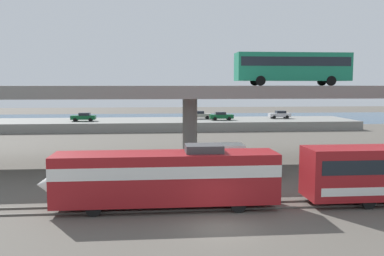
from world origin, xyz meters
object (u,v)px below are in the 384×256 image
train_locomotive (155,176)px  transit_bus_on_overpass (292,66)px  service_truck_west (226,160)px  parked_car_0 (84,117)px  parked_car_2 (280,114)px  parked_car_3 (200,115)px  parked_car_1 (221,116)px

train_locomotive → transit_bus_on_overpass: bearing=-131.2°
train_locomotive → service_truck_west: train_locomotive is taller
train_locomotive → parked_car_0: 50.91m
train_locomotive → transit_bus_on_overpass: (14.49, 16.53, 7.84)m
transit_bus_on_overpass → parked_car_2: (9.67, 35.67, -7.64)m
service_truck_west → parked_car_0: (-18.56, 41.25, 0.75)m
parked_car_2 → parked_car_3: same height
transit_bus_on_overpass → parked_car_3: bearing=-80.8°
parked_car_0 → transit_bus_on_overpass: bearing=129.4°
train_locomotive → transit_bus_on_overpass: size_ratio=1.28×
transit_bus_on_overpass → parked_car_0: size_ratio=2.80×
parked_car_0 → parked_car_2: bearing=-175.6°
service_truck_west → train_locomotive: bearing=-126.8°
train_locomotive → parked_car_3: (8.66, 52.67, 0.19)m
parked_car_1 → parked_car_0: bearing=-179.7°
transit_bus_on_overpass → service_truck_west: size_ratio=1.76×
transit_bus_on_overpass → parked_car_3: (-5.83, 36.13, -7.64)m
parked_car_1 → parked_car_2: (11.84, 2.73, -0.00)m
train_locomotive → service_truck_west: 10.13m
transit_bus_on_overpass → service_truck_west: transit_bus_on_overpass is taller
service_truck_west → parked_car_3: (2.60, 44.56, 0.75)m
parked_car_3 → parked_car_0: bearing=-171.1°
train_locomotive → service_truck_west: bearing=-126.8°
parked_car_1 → parked_car_3: bearing=139.0°
transit_bus_on_overpass → parked_car_2: size_ratio=2.95×
parked_car_3 → transit_bus_on_overpass: bearing=-80.8°
service_truck_west → parked_car_1: bearing=81.4°
train_locomotive → parked_car_3: size_ratio=3.55×
service_truck_west → parked_car_3: parked_car_3 is taller
service_truck_west → parked_car_0: size_ratio=1.59×
parked_car_0 → service_truck_west: bearing=114.2°
train_locomotive → parked_car_3: train_locomotive is taller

